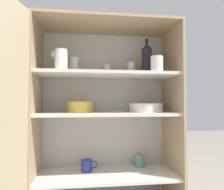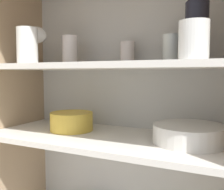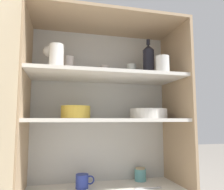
{
  "view_description": "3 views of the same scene",
  "coord_description": "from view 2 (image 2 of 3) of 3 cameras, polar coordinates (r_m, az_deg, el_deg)",
  "views": [
    {
      "loc": [
        -0.16,
        -1.32,
        0.71
      ],
      "look_at": [
        0.04,
        0.21,
        0.77
      ],
      "focal_mm": 35.0,
      "sensor_mm": 36.0,
      "label": 1
    },
    {
      "loc": [
        0.43,
        -0.68,
        0.88
      ],
      "look_at": [
        0.0,
        0.21,
        0.8
      ],
      "focal_mm": 42.0,
      "sensor_mm": 36.0,
      "label": 2
    },
    {
      "loc": [
        -0.28,
        -1.12,
        0.64
      ],
      "look_at": [
        0.03,
        0.17,
        0.79
      ],
      "focal_mm": 35.0,
      "sensor_mm": 36.0,
      "label": 3
    }
  ],
  "objects": [
    {
      "name": "mixing_bowl_large",
      "position": [
        1.1,
        -8.8,
        -5.51
      ],
      "size": [
        0.18,
        0.18,
        0.07
      ],
      "color": "gold",
      "rests_on": "shelf_board_middle"
    },
    {
      "name": "wine_glass_0",
      "position": [
        1.17,
        -16.23,
        12.21
      ],
      "size": [
        0.09,
        0.09,
        0.16
      ],
      "color": "white",
      "rests_on": "shelf_board_upper"
    },
    {
      "name": "cupboard_side_left",
      "position": [
        1.28,
        -20.3,
        -7.16
      ],
      "size": [
        0.02,
        0.41,
        1.25
      ],
      "primitive_type": "cube",
      "color": "tan",
      "rests_on": "ground_plane"
    },
    {
      "name": "plate_stack_white",
      "position": [
        0.93,
        16.43,
        -8.14
      ],
      "size": [
        0.24,
        0.24,
        0.06
      ],
      "color": "silver",
      "rests_on": "shelf_board_middle"
    },
    {
      "name": "tumbler_glass_2",
      "position": [
        0.75,
        17.4,
        11.25
      ],
      "size": [
        0.08,
        0.08,
        0.1
      ],
      "color": "white",
      "rests_on": "shelf_board_upper"
    },
    {
      "name": "tumbler_glass_1",
      "position": [
        1.16,
        -9.17,
        9.52
      ],
      "size": [
        0.07,
        0.07,
        0.13
      ],
      "color": "silver",
      "rests_on": "shelf_board_upper"
    },
    {
      "name": "tumbler_glass_4",
      "position": [
        1.01,
        12.81,
        9.69
      ],
      "size": [
        0.07,
        0.07,
        0.11
      ],
      "color": "white",
      "rests_on": "shelf_board_upper"
    },
    {
      "name": "wine_bottle",
      "position": [
        0.93,
        17.97,
        14.09
      ],
      "size": [
        0.08,
        0.08,
        0.27
      ],
      "color": "black",
      "rests_on": "shelf_board_upper"
    },
    {
      "name": "cupboard_back_panel",
      "position": [
        1.17,
        3.69,
        -7.91
      ],
      "size": [
        0.97,
        0.02,
        1.25
      ],
      "primitive_type": "cube",
      "color": "silver",
      "rests_on": "ground_plane"
    },
    {
      "name": "tumbler_glass_0",
      "position": [
        1.08,
        3.39,
        9.06
      ],
      "size": [
        0.06,
        0.06,
        0.09
      ],
      "color": "silver",
      "rests_on": "shelf_board_upper"
    },
    {
      "name": "tumbler_glass_3",
      "position": [
        1.07,
        -17.96,
        10.12
      ],
      "size": [
        0.08,
        0.08,
        0.14
      ],
      "color": "white",
      "rests_on": "shelf_board_upper"
    },
    {
      "name": "shelf_board_middle",
      "position": [
        1.0,
        -0.63,
        -9.5
      ],
      "size": [
        0.93,
        0.38,
        0.02
      ],
      "primitive_type": "cube",
      "color": "silver"
    },
    {
      "name": "shelf_board_upper",
      "position": [
        0.97,
        -0.64,
        6.25
      ],
      "size": [
        0.93,
        0.38,
        0.02
      ],
      "primitive_type": "cube",
      "color": "silver"
    }
  ]
}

